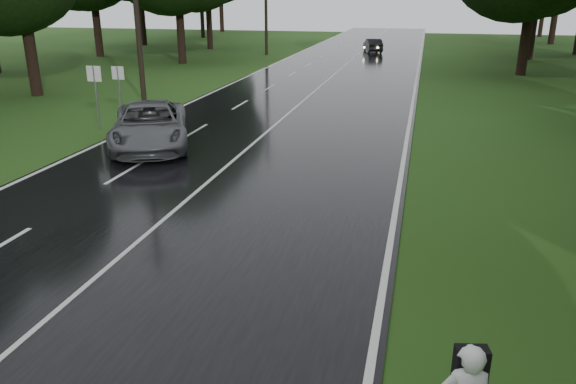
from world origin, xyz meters
name	(u,v)px	position (x,y,z in m)	size (l,w,h in m)	color
ground	(55,314)	(0.00, 0.00, 0.00)	(160.00, 160.00, 0.00)	#254A16
road	(296,108)	(0.00, 20.00, 0.02)	(12.00, 140.00, 0.04)	black
lane_center	(296,107)	(0.00, 20.00, 0.04)	(0.12, 140.00, 0.01)	silver
grey_car	(150,125)	(-3.66, 11.19, 0.86)	(2.72, 5.90, 1.64)	#55565A
far_car	(373,45)	(1.13, 49.57, 0.69)	(1.37, 3.93, 1.30)	black
utility_pole_mid	(144,101)	(-8.50, 19.99, 0.00)	(1.80, 0.28, 10.48)	black
utility_pole_far	(267,55)	(-8.50, 44.83, 0.00)	(1.80, 0.28, 10.72)	black
road_sign_a	(100,129)	(-7.20, 13.42, 0.00)	(0.65, 0.10, 2.71)	white
road_sign_b	(123,120)	(-7.20, 15.33, 0.00)	(0.59, 0.10, 2.47)	white
tree_left_d	(37,95)	(-15.36, 20.21, 0.00)	(8.40, 8.40, 13.13)	black
tree_left_e	(183,64)	(-13.46, 36.49, 0.00)	(9.61, 9.61, 15.02)	black
tree_left_f	(210,49)	(-15.91, 49.25, 0.00)	(10.86, 10.86, 16.97)	black
tree_right_e	(520,75)	(13.03, 35.73, 0.00)	(9.34, 9.34, 14.59)	black
tree_right_f	(529,59)	(15.27, 46.62, 0.00)	(9.42, 9.42, 14.71)	black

